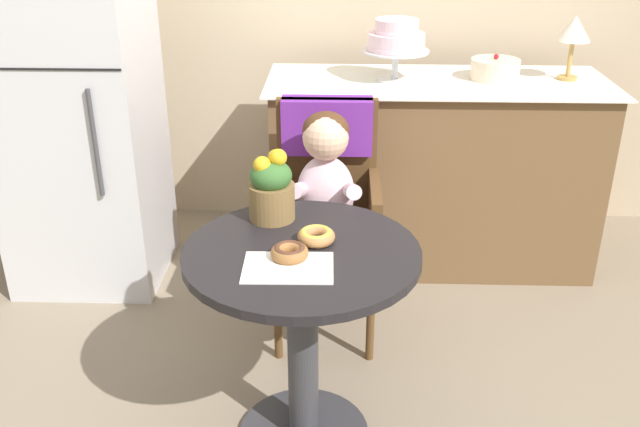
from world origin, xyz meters
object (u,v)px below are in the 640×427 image
wicker_chair (326,182)px  refrigerator (76,101)px  flower_vase (271,188)px  tiered_cake_stand (396,40)px  cafe_table (302,310)px  donut_front (316,236)px  seated_child (325,189)px  round_layer_cake (495,69)px  table_lamp (574,31)px  donut_mid (290,252)px

wicker_chair → refrigerator: (-1.11, 0.38, 0.21)m
flower_vase → tiered_cake_stand: tiered_cake_stand is taller
cafe_table → donut_front: donut_front is taller
cafe_table → tiered_cake_stand: 1.46m
seated_child → tiered_cake_stand: size_ratio=2.42×
round_layer_cake → refrigerator: 1.87m
table_lamp → tiered_cake_stand: bearing=-176.9°
wicker_chair → tiered_cake_stand: bearing=65.4°
refrigerator → tiered_cake_stand: bearing=8.1°
wicker_chair → tiered_cake_stand: size_ratio=3.18×
flower_vase → refrigerator: 1.29m
seated_child → donut_mid: seated_child is taller
tiered_cake_stand → round_layer_cake: 0.48m
tiered_cake_stand → round_layer_cake: (0.46, 0.04, -0.14)m
round_layer_cake → donut_mid: bearing=-121.0°
round_layer_cake → table_lamp: 0.37m
refrigerator → seated_child: bearing=-26.0°
tiered_cake_stand → refrigerator: 1.43m
round_layer_cake → table_lamp: size_ratio=0.77×
wicker_chair → donut_front: bearing=-89.2°
donut_front → round_layer_cake: 1.51m
cafe_table → seated_child: (0.06, 0.56, 0.17)m
donut_mid → flower_vase: 0.30m
donut_mid → tiered_cake_stand: (0.38, 1.36, 0.34)m
tiered_cake_stand → table_lamp: (0.79, 0.04, 0.03)m
seated_child → table_lamp: 1.41m
table_lamp → refrigerator: size_ratio=0.17×
flower_vase → donut_front: bearing=-47.7°
donut_mid → flower_vase: size_ratio=0.47×
cafe_table → tiered_cake_stand: bearing=75.0°
donut_mid → flower_vase: (-0.08, 0.27, 0.09)m
wicker_chair → seated_child: bearing=-87.9°
cafe_table → refrigerator: refrigerator is taller
wicker_chair → tiered_cake_stand: 0.79m
cafe_table → round_layer_cake: 1.62m
donut_mid → refrigerator: bearing=131.4°
cafe_table → round_layer_cake: (0.81, 1.34, 0.44)m
donut_front → donut_mid: size_ratio=1.04×
tiered_cake_stand → table_lamp: bearing=3.1°
cafe_table → wicker_chair: (0.06, 0.72, 0.13)m
flower_vase → round_layer_cake: bearing=50.8°
cafe_table → wicker_chair: 0.73m
wicker_chair → table_lamp: bearing=32.2°
wicker_chair → refrigerator: bearing=162.9°
seated_child → donut_front: (-0.01, -0.51, 0.06)m
table_lamp → refrigerator: (-2.19, -0.24, -0.27)m
flower_vase → table_lamp: 1.71m
donut_front → seated_child: bearing=88.4°
table_lamp → round_layer_cake: bearing=-179.1°
refrigerator → cafe_table: bearing=-46.3°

